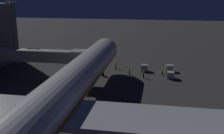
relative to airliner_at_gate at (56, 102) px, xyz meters
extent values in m
plane|color=#383533|center=(0.00, -8.04, -5.42)|extent=(320.00, 320.00, 0.00)
cylinder|color=silver|center=(0.00, -1.72, 0.13)|extent=(5.64, 61.69, 5.64)
sphere|color=silver|center=(0.00, -32.56, 0.13)|extent=(5.53, 5.53, 5.53)
cube|color=orange|center=(0.00, -1.72, -0.29)|extent=(5.70, 59.22, 0.50)
cube|color=black|center=(0.00, -30.87, 1.12)|extent=(3.10, 1.40, 0.90)
cube|color=#B7BABF|center=(0.00, 1.43, -0.86)|extent=(48.29, 7.74, 0.70)
cylinder|color=#B7BABF|center=(-8.64, 0.43, -2.80)|extent=(2.88, 5.47, 2.88)
cylinder|color=black|center=(-8.64, -2.30, -2.80)|extent=(2.45, 0.15, 2.45)
cylinder|color=black|center=(8.64, -2.30, -2.80)|extent=(2.45, 0.15, 2.45)
cylinder|color=#B7BABF|center=(0.00, -29.06, -3.15)|extent=(0.28, 0.28, 2.13)
cylinder|color=black|center=(0.00, -29.06, -4.82)|extent=(0.45, 1.20, 1.20)
cylinder|color=#B7BABF|center=(4.20, 2.43, -3.15)|extent=(0.28, 0.28, 2.13)
cube|color=#9E9E99|center=(15.52, -23.79, 0.13)|extent=(22.84, 2.60, 2.50)
cube|color=#9E9E99|center=(4.10, -23.79, 0.13)|extent=(3.20, 3.40, 3.00)
cube|color=black|center=(2.70, -23.79, 0.13)|extent=(0.70, 3.20, 2.70)
cylinder|color=#B7BABF|center=(5.10, -23.79, -3.27)|extent=(0.56, 0.56, 4.30)
cylinder|color=black|center=(4.50, -23.79, -5.12)|extent=(0.25, 0.60, 0.60)
cylinder|color=black|center=(5.70, -23.79, -5.12)|extent=(0.25, 0.60, 0.60)
cylinder|color=#59595E|center=(25.50, -35.19, 2.76)|extent=(0.40, 0.40, 16.36)
cube|color=#F9EFC6|center=(24.60, -35.19, 11.20)|extent=(1.10, 0.50, 0.60)
cube|color=#F9EFC6|center=(26.40, -35.19, 11.20)|extent=(1.10, 0.50, 0.60)
cube|color=#B7BABF|center=(-9.40, -34.78, -4.62)|extent=(1.71, 1.54, 1.59)
cube|color=#B7BABF|center=(-15.58, -35.67, -4.62)|extent=(1.83, 1.56, 1.58)
cube|color=#B7BABF|center=(-15.69, -29.89, -4.66)|extent=(1.66, 1.72, 1.52)
cylinder|color=black|center=(-2.03, -35.73, -4.95)|extent=(0.28, 0.28, 0.93)
cylinder|color=yellow|center=(-2.03, -35.73, -4.15)|extent=(0.40, 0.40, 0.66)
sphere|color=tan|center=(-2.03, -35.73, -3.71)|extent=(0.24, 0.24, 0.24)
sphere|color=yellow|center=(-2.03, -35.73, -3.66)|extent=(0.23, 0.23, 0.23)
cylinder|color=black|center=(-6.18, -30.72, -4.99)|extent=(0.28, 0.28, 0.84)
cylinder|color=yellow|center=(-6.18, -30.72, -4.29)|extent=(0.40, 0.40, 0.56)
sphere|color=tan|center=(-6.18, -30.72, -3.89)|extent=(0.24, 0.24, 0.24)
sphere|color=yellow|center=(-6.18, -30.72, -3.84)|extent=(0.23, 0.23, 0.23)
cylinder|color=black|center=(-14.87, -33.14, -4.97)|extent=(0.28, 0.28, 0.89)
cylinder|color=yellow|center=(-14.87, -33.14, -4.24)|extent=(0.40, 0.40, 0.57)
sphere|color=tan|center=(-14.87, -33.14, -3.84)|extent=(0.24, 0.24, 0.24)
sphere|color=orange|center=(-14.87, -33.14, -3.79)|extent=(0.23, 0.23, 0.23)
cylinder|color=black|center=(-13.92, -31.54, -4.94)|extent=(0.28, 0.28, 0.94)
cylinder|color=yellow|center=(-13.92, -31.54, -4.16)|extent=(0.40, 0.40, 0.62)
sphere|color=tan|center=(-13.92, -31.54, -3.73)|extent=(0.24, 0.24, 0.24)
sphere|color=orange|center=(-13.92, -31.54, -3.68)|extent=(0.23, 0.23, 0.23)
cylinder|color=black|center=(-9.54, -29.10, -4.95)|extent=(0.28, 0.28, 0.93)
cylinder|color=yellow|center=(-9.54, -29.10, -4.19)|extent=(0.40, 0.40, 0.60)
sphere|color=tan|center=(-9.54, -29.10, -3.77)|extent=(0.24, 0.24, 0.24)
sphere|color=white|center=(-9.54, -29.10, -3.72)|extent=(0.23, 0.23, 0.23)
cone|color=orange|center=(-2.20, -34.56, -5.14)|extent=(0.36, 0.36, 0.55)
cone|color=orange|center=(2.20, -34.56, -5.14)|extent=(0.36, 0.36, 0.55)
camera|label=1|loc=(-12.67, 30.19, 13.51)|focal=43.03mm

